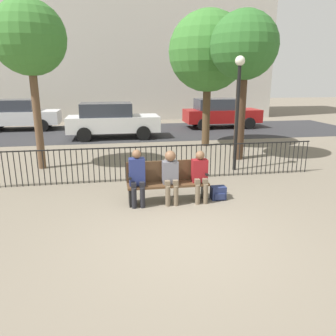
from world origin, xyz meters
The scene contains 16 objects.
ground_plane centered at (0.00, 0.00, 0.00)m, with size 80.00×80.00×0.00m, color #706656.
park_bench centered at (0.00, 1.84, 0.50)m, with size 1.81×0.45×0.92m.
seated_person_0 centered at (-0.68, 1.71, 0.69)m, with size 0.34×0.39×1.24m.
seated_person_1 centered at (0.05, 1.71, 0.68)m, with size 0.34×0.39×1.19m.
seated_person_2 centered at (0.72, 1.71, 0.65)m, with size 0.34×0.39×1.16m.
backpack centered at (1.17, 1.75, 0.15)m, with size 0.34×0.27×0.31m.
fence_railing centered at (-0.02, 3.50, 0.56)m, with size 9.01×0.03×0.95m.
tree_0 centered at (2.65, 7.91, 3.70)m, with size 3.09×3.09×5.26m.
tree_1 centered at (3.10, 5.44, 3.65)m, with size 2.18×2.18×4.82m.
tree_2 centered at (-3.36, 5.31, 3.77)m, with size 2.09×2.09×4.86m.
lamp_post centered at (2.47, 4.11, 2.23)m, with size 0.28×0.28×3.32m.
street_surface centered at (0.00, 12.00, 0.00)m, with size 24.00×6.00×0.01m.
parked_car_0 centered at (4.91, 12.75, 0.84)m, with size 4.20×1.94×1.62m.
parked_car_1 centered at (-6.16, 13.79, 0.84)m, with size 4.20×1.94×1.62m.
parked_car_2 centered at (-1.17, 10.42, 0.84)m, with size 4.20×1.94×1.62m.
building_facade centered at (0.00, 20.00, 7.31)m, with size 20.00×6.00×14.62m.
Camera 1 is at (-1.19, -5.07, 2.70)m, focal length 35.00 mm.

